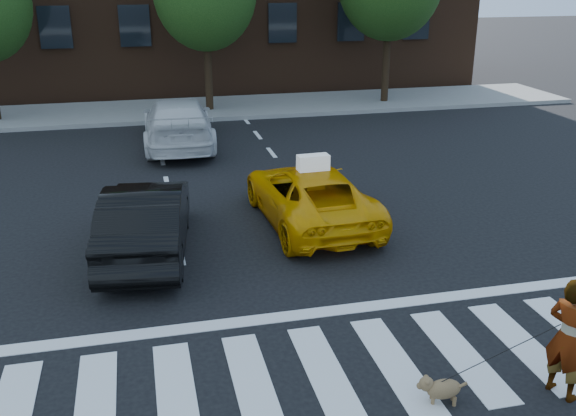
% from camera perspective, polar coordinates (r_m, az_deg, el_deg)
% --- Properties ---
extents(ground, '(120.00, 120.00, 0.00)m').
position_cam_1_polar(ground, '(8.96, 3.37, -14.52)').
color(ground, black).
rests_on(ground, ground).
extents(crosswalk, '(13.00, 2.40, 0.01)m').
position_cam_1_polar(crosswalk, '(8.95, 3.37, -14.49)').
color(crosswalk, silver).
rests_on(crosswalk, ground).
extents(stop_line, '(12.00, 0.30, 0.01)m').
position_cam_1_polar(stop_line, '(10.25, 0.78, -9.51)').
color(stop_line, silver).
rests_on(stop_line, ground).
extents(sidewalk_far, '(30.00, 4.00, 0.15)m').
position_cam_1_polar(sidewalk_far, '(25.11, -8.23, 8.71)').
color(sidewalk_far, slate).
rests_on(sidewalk_far, ground).
extents(taxi, '(2.25, 4.52, 1.23)m').
position_cam_1_polar(taxi, '(13.65, 1.98, 1.17)').
color(taxi, orange).
rests_on(taxi, ground).
extents(black_sedan, '(1.96, 4.32, 1.38)m').
position_cam_1_polar(black_sedan, '(12.41, -12.50, -0.98)').
color(black_sedan, black).
rests_on(black_sedan, ground).
extents(white_suv, '(2.24, 5.13, 1.47)m').
position_cam_1_polar(white_suv, '(19.95, -9.76, 7.49)').
color(white_suv, silver).
rests_on(white_suv, ground).
extents(woman, '(0.59, 0.70, 1.64)m').
position_cam_1_polar(woman, '(8.86, 23.69, -10.55)').
color(woman, '#999999').
rests_on(woman, ground).
extents(dog, '(0.62, 0.36, 0.36)m').
position_cam_1_polar(dog, '(8.55, 13.36, -15.32)').
color(dog, brown).
rests_on(dog, ground).
extents(taxi_sign, '(0.66, 0.31, 0.32)m').
position_cam_1_polar(taxi_sign, '(13.23, 2.25, 4.06)').
color(taxi_sign, white).
rests_on(taxi_sign, taxi).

